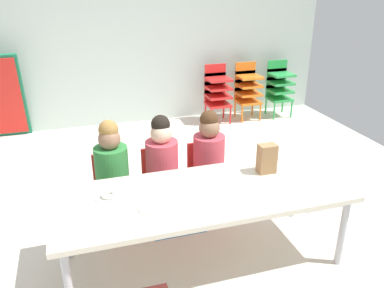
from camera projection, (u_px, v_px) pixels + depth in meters
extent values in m
cube|color=silver|center=(174.00, 223.00, 3.32)|extent=(5.70, 5.27, 0.02)
cube|color=gray|center=(314.00, 197.00, 3.68)|extent=(0.43, 0.43, 0.00)
cube|color=#336BB2|center=(174.00, 222.00, 3.31)|extent=(0.43, 0.43, 0.00)
cube|color=#B2C1B7|center=(122.00, 34.00, 5.16)|extent=(5.70, 0.10, 2.43)
cube|color=beige|center=(203.00, 194.00, 2.66)|extent=(1.99, 0.76, 0.04)
cylinder|color=#B2B2B7|center=(69.00, 288.00, 2.24)|extent=(0.05, 0.05, 0.53)
cylinder|color=#B2B2B7|center=(342.00, 232.00, 2.74)|extent=(0.05, 0.05, 0.53)
cylinder|color=#B2B2B7|center=(67.00, 226.00, 2.81)|extent=(0.05, 0.05, 0.53)
cylinder|color=#B2B2B7|center=(294.00, 189.00, 3.30)|extent=(0.05, 0.05, 0.53)
cube|color=red|center=(114.00, 195.00, 3.14)|extent=(0.32, 0.30, 0.03)
cube|color=red|center=(111.00, 170.00, 3.21)|extent=(0.29, 0.02, 0.30)
cylinder|color=#2D7A38|center=(112.00, 170.00, 3.05)|extent=(0.31, 0.31, 0.38)
sphere|color=#8C664C|center=(109.00, 139.00, 2.95)|extent=(0.17, 0.17, 0.17)
sphere|color=olive|center=(108.00, 130.00, 2.94)|extent=(0.15, 0.15, 0.15)
cylinder|color=red|center=(100.00, 222.00, 3.05)|extent=(0.02, 0.02, 0.28)
cylinder|color=red|center=(135.00, 216.00, 3.12)|extent=(0.02, 0.02, 0.28)
cylinder|color=red|center=(97.00, 205.00, 3.28)|extent=(0.02, 0.02, 0.28)
cylinder|color=red|center=(130.00, 200.00, 3.35)|extent=(0.02, 0.02, 0.28)
cube|color=red|center=(163.00, 187.00, 3.25)|extent=(0.32, 0.30, 0.03)
cube|color=red|center=(158.00, 163.00, 3.32)|extent=(0.29, 0.02, 0.30)
cylinder|color=#BF3F4C|center=(162.00, 163.00, 3.16)|extent=(0.32, 0.32, 0.38)
sphere|color=beige|center=(161.00, 133.00, 3.06)|extent=(0.17, 0.17, 0.17)
sphere|color=black|center=(160.00, 124.00, 3.04)|extent=(0.15, 0.15, 0.15)
cylinder|color=red|center=(150.00, 214.00, 3.15)|extent=(0.02, 0.02, 0.28)
cylinder|color=red|center=(184.00, 208.00, 3.23)|extent=(0.02, 0.02, 0.28)
cylinder|color=red|center=(144.00, 198.00, 3.38)|extent=(0.02, 0.02, 0.28)
cylinder|color=red|center=(176.00, 193.00, 3.46)|extent=(0.02, 0.02, 0.28)
cube|color=red|center=(208.00, 181.00, 3.35)|extent=(0.32, 0.30, 0.03)
cube|color=red|center=(203.00, 158.00, 3.43)|extent=(0.29, 0.02, 0.30)
cylinder|color=#BF3F4C|center=(209.00, 157.00, 3.27)|extent=(0.29, 0.29, 0.38)
sphere|color=#8C664C|center=(209.00, 128.00, 3.17)|extent=(0.17, 0.17, 0.17)
sphere|color=#472D19|center=(209.00, 119.00, 3.15)|extent=(0.15, 0.15, 0.15)
cylinder|color=red|center=(197.00, 206.00, 3.26)|extent=(0.02, 0.02, 0.28)
cylinder|color=red|center=(229.00, 201.00, 3.34)|extent=(0.02, 0.02, 0.28)
cylinder|color=red|center=(188.00, 191.00, 3.49)|extent=(0.02, 0.02, 0.28)
cylinder|color=red|center=(218.00, 187.00, 3.56)|extent=(0.02, 0.02, 0.28)
cube|color=red|center=(218.00, 104.00, 5.50)|extent=(0.32, 0.30, 0.03)
cube|color=red|center=(215.00, 96.00, 5.59)|extent=(0.30, 0.02, 0.18)
cube|color=red|center=(218.00, 96.00, 5.45)|extent=(0.32, 0.30, 0.03)
cube|color=red|center=(215.00, 87.00, 5.54)|extent=(0.30, 0.02, 0.18)
cube|color=red|center=(218.00, 88.00, 5.40)|extent=(0.32, 0.30, 0.03)
cube|color=red|center=(215.00, 79.00, 5.49)|extent=(0.30, 0.02, 0.18)
cube|color=red|center=(219.00, 79.00, 5.36)|extent=(0.32, 0.30, 0.03)
cube|color=red|center=(215.00, 70.00, 5.45)|extent=(0.30, 0.02, 0.18)
cylinder|color=red|center=(211.00, 117.00, 5.40)|extent=(0.02, 0.02, 0.26)
cylinder|color=red|center=(230.00, 115.00, 5.47)|extent=(0.02, 0.02, 0.26)
cylinder|color=red|center=(205.00, 111.00, 5.63)|extent=(0.02, 0.02, 0.26)
cylinder|color=red|center=(224.00, 110.00, 5.70)|extent=(0.02, 0.02, 0.26)
cube|color=orange|center=(248.00, 102.00, 5.62)|extent=(0.32, 0.30, 0.03)
cube|color=orange|center=(244.00, 93.00, 5.71)|extent=(0.30, 0.02, 0.18)
cube|color=orange|center=(248.00, 94.00, 5.57)|extent=(0.32, 0.30, 0.03)
cube|color=orange|center=(245.00, 85.00, 5.66)|extent=(0.30, 0.02, 0.18)
cube|color=orange|center=(249.00, 85.00, 5.53)|extent=(0.32, 0.30, 0.03)
cube|color=orange|center=(245.00, 77.00, 5.62)|extent=(0.30, 0.02, 0.18)
cube|color=orange|center=(249.00, 77.00, 5.48)|extent=(0.32, 0.30, 0.03)
cube|color=orange|center=(246.00, 68.00, 5.57)|extent=(0.30, 0.02, 0.18)
cylinder|color=orange|center=(242.00, 114.00, 5.52)|extent=(0.02, 0.02, 0.26)
cylinder|color=orange|center=(260.00, 112.00, 5.60)|extent=(0.02, 0.02, 0.26)
cylinder|color=orange|center=(235.00, 109.00, 5.75)|extent=(0.02, 0.02, 0.26)
cylinder|color=orange|center=(252.00, 107.00, 5.82)|extent=(0.02, 0.02, 0.26)
cube|color=green|center=(279.00, 99.00, 5.76)|extent=(0.32, 0.30, 0.03)
cube|color=green|center=(275.00, 90.00, 5.84)|extent=(0.30, 0.02, 0.18)
cube|color=green|center=(280.00, 91.00, 5.71)|extent=(0.32, 0.30, 0.03)
cube|color=green|center=(276.00, 82.00, 5.80)|extent=(0.30, 0.02, 0.18)
cube|color=green|center=(281.00, 83.00, 5.66)|extent=(0.32, 0.30, 0.03)
cube|color=green|center=(277.00, 74.00, 5.75)|extent=(0.30, 0.02, 0.18)
cube|color=green|center=(281.00, 74.00, 5.62)|extent=(0.32, 0.30, 0.03)
cube|color=green|center=(277.00, 66.00, 5.70)|extent=(0.30, 0.02, 0.18)
cylinder|color=green|center=(274.00, 111.00, 5.65)|extent=(0.02, 0.02, 0.26)
cylinder|color=green|center=(291.00, 109.00, 5.73)|extent=(0.02, 0.02, 0.26)
cylinder|color=green|center=(266.00, 106.00, 5.88)|extent=(0.02, 0.02, 0.26)
cylinder|color=green|center=(283.00, 104.00, 5.96)|extent=(0.02, 0.02, 0.26)
cube|color=#9E754C|center=(267.00, 159.00, 2.88)|extent=(0.13, 0.09, 0.22)
cylinder|color=white|center=(109.00, 197.00, 2.58)|extent=(0.18, 0.18, 0.01)
cylinder|color=white|center=(152.00, 207.00, 2.47)|extent=(0.18, 0.18, 0.01)
torus|color=white|center=(109.00, 194.00, 2.58)|extent=(0.11, 0.11, 0.03)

